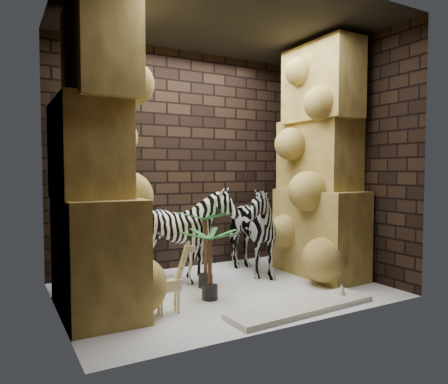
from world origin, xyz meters
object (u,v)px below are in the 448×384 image
zebra_right (245,223)px  palm_back (210,264)px  surfboard (302,307)px  palm_front (205,249)px  zebra_left (186,239)px  giraffe_toy (168,278)px

zebra_right → palm_back: zebra_right is taller
zebra_right → surfboard: size_ratio=0.84×
palm_front → surfboard: bearing=-67.7°
palm_back → palm_front: bearing=69.0°
palm_front → zebra_right: bearing=22.2°
zebra_right → surfboard: bearing=-96.6°
zebra_right → zebra_left: (-0.85, -0.01, -0.15)m
palm_front → surfboard: (0.47, -1.15, -0.42)m
zebra_left → palm_back: zebra_left is taller
zebra_left → palm_front: (0.12, -0.29, -0.08)m
giraffe_toy → palm_back: size_ratio=0.91×
zebra_left → giraffe_toy: zebra_left is taller
zebra_right → zebra_left: zebra_right is taller
palm_front → palm_back: palm_front is taller
giraffe_toy → palm_front: bearing=36.8°
zebra_left → palm_back: 0.74m
palm_front → surfboard: size_ratio=0.56×
zebra_right → zebra_left: size_ratio=1.16×
palm_back → giraffe_toy: bearing=-160.2°
surfboard → giraffe_toy: bearing=152.6°
giraffe_toy → palm_back: bearing=14.8°
zebra_right → palm_front: bearing=-154.4°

